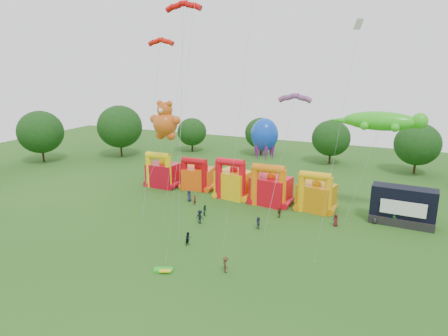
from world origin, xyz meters
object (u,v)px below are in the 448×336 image
at_px(bouncy_castle_2, 233,182).
at_px(gecko_kite, 369,155).
at_px(spectator_4, 279,212).
at_px(octopus_kite, 263,147).
at_px(bouncy_castle_0, 162,173).
at_px(teddy_bear_kite, 159,146).
at_px(stage_trailer, 403,206).
at_px(spectator_0, 189,196).

xyz_separation_m(bouncy_castle_2, gecko_kite, (20.49, -0.17, 6.45)).
bearing_deg(spectator_4, octopus_kite, -125.42).
distance_m(bouncy_castle_0, teddy_bear_kite, 6.70).
bearing_deg(bouncy_castle_2, gecko_kite, -0.47).
height_order(stage_trailer, teddy_bear_kite, teddy_bear_kite).
bearing_deg(stage_trailer, gecko_kite, 169.00).
distance_m(gecko_kite, spectator_0, 27.73).
relative_size(bouncy_castle_2, octopus_kite, 0.54).
distance_m(stage_trailer, spectator_0, 31.39).
relative_size(octopus_kite, spectator_0, 6.77).
height_order(bouncy_castle_0, teddy_bear_kite, teddy_bear_kite).
height_order(stage_trailer, octopus_kite, octopus_kite).
relative_size(teddy_bear_kite, spectator_0, 8.36).
xyz_separation_m(octopus_kite, spectator_4, (6.02, -10.22, -7.07)).
distance_m(octopus_kite, spectator_4, 13.80).
bearing_deg(spectator_0, bouncy_castle_0, 162.86).
bearing_deg(spectator_0, teddy_bear_kite, 178.72).
relative_size(teddy_bear_kite, gecko_kite, 1.03).
relative_size(octopus_kite, spectator_4, 8.03).
height_order(bouncy_castle_0, octopus_kite, octopus_kite).
bearing_deg(teddy_bear_kite, gecko_kite, 4.45).
distance_m(bouncy_castle_0, spectator_4, 24.33).
relative_size(bouncy_castle_0, gecko_kite, 0.43).
distance_m(bouncy_castle_0, gecko_kite, 35.04).
bearing_deg(spectator_0, octopus_kite, 60.79).
distance_m(stage_trailer, gecko_kite, 8.26).
distance_m(stage_trailer, spectator_4, 16.71).
xyz_separation_m(teddy_bear_kite, spectator_4, (21.80, -2.98, -7.26)).
distance_m(bouncy_castle_2, gecko_kite, 21.48).
xyz_separation_m(stage_trailer, octopus_kite, (-22.00, 5.66, 5.31)).
distance_m(spectator_0, spectator_4, 15.19).
xyz_separation_m(spectator_0, spectator_4, (15.16, -0.98, -0.15)).
bearing_deg(spectator_0, bouncy_castle_2, 55.43).
relative_size(teddy_bear_kite, spectator_4, 9.91).
bearing_deg(bouncy_castle_2, teddy_bear_kite, -167.52).
relative_size(gecko_kite, spectator_4, 9.60).
bearing_deg(octopus_kite, spectator_0, -134.70).
xyz_separation_m(bouncy_castle_0, stage_trailer, (39.42, -1.73, 0.09)).
bearing_deg(bouncy_castle_0, teddy_bear_kite, -63.55).
bearing_deg(stage_trailer, teddy_bear_kite, -177.62).
height_order(stage_trailer, spectator_0, stage_trailer).
bearing_deg(bouncy_castle_2, stage_trailer, -2.57).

